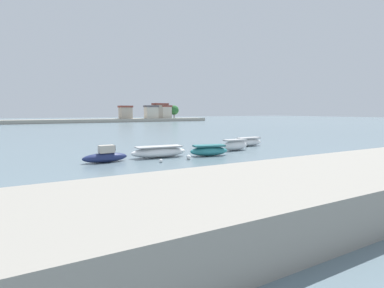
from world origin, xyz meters
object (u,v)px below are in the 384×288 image
object	(u,v)px
moored_boat_3	(235,145)
mooring_buoy_0	(97,183)
moored_boat_1	(159,152)
mooring_buoy_2	(189,157)
moored_boat_2	(209,151)
moored_boat_4	(249,142)
moored_boat_0	(105,156)
mooring_buoy_1	(161,161)

from	to	relation	value
moored_boat_3	mooring_buoy_0	size ratio (longest dim) A/B	8.53
moored_boat_1	mooring_buoy_2	world-z (taller)	moored_boat_1
moored_boat_2	moored_boat_4	bearing A→B (deg)	39.86
moored_boat_2	moored_boat_0	bearing A→B (deg)	-174.13
moored_boat_1	moored_boat_0	bearing A→B (deg)	-172.45
moored_boat_0	mooring_buoy_0	bearing A→B (deg)	-109.88
mooring_buoy_1	moored_boat_2	bearing A→B (deg)	13.43
moored_boat_0	moored_boat_3	bearing A→B (deg)	0.25
moored_boat_2	mooring_buoy_2	world-z (taller)	moored_boat_2
moored_boat_0	moored_boat_4	bearing A→B (deg)	7.44
mooring_buoy_1	moored_boat_4	bearing A→B (deg)	22.12
mooring_buoy_2	moored_boat_0	bearing A→B (deg)	161.66
moored_boat_0	moored_boat_2	distance (m)	9.59
moored_boat_2	moored_boat_1	bearing A→B (deg)	175.55
moored_boat_1	moored_boat_4	bearing A→B (deg)	17.31
moored_boat_1	moored_boat_3	bearing A→B (deg)	7.50
moored_boat_4	mooring_buoy_2	world-z (taller)	moored_boat_4
moored_boat_0	moored_boat_2	world-z (taller)	moored_boat_0
mooring_buoy_0	moored_boat_3	bearing A→B (deg)	27.68
moored_boat_2	mooring_buoy_1	size ratio (longest dim) A/B	12.89
moored_boat_4	mooring_buoy_0	distance (m)	23.44
moored_boat_2	mooring_buoy_0	size ratio (longest dim) A/B	10.39
moored_boat_0	mooring_buoy_0	size ratio (longest dim) A/B	9.96
moored_boat_1	mooring_buoy_1	distance (m)	2.93
moored_boat_0	mooring_buoy_1	xyz separation A→B (m)	(3.95, -2.46, -0.35)
moored_boat_0	moored_boat_4	distance (m)	18.49
moored_boat_2	mooring_buoy_0	distance (m)	13.70
moored_boat_1	mooring_buoy_0	bearing A→B (deg)	-127.72
mooring_buoy_2	moored_boat_4	bearing A→B (deg)	25.76
moored_boat_0	moored_boat_2	xyz separation A→B (m)	(9.53, -1.13, -0.01)
moored_boat_1	mooring_buoy_0	distance (m)	10.98
moored_boat_3	mooring_buoy_1	world-z (taller)	moored_boat_3
moored_boat_0	moored_boat_3	distance (m)	14.12
moored_boat_2	mooring_buoy_0	xyz separation A→B (m)	(-11.93, -6.74, -0.31)
mooring_buoy_0	mooring_buoy_2	bearing A→B (deg)	31.85
moored_boat_4	moored_boat_2	bearing A→B (deg)	-151.52
moored_boat_2	mooring_buoy_2	distance (m)	3.04
moored_boat_1	mooring_buoy_1	xyz separation A→B (m)	(-0.99, -2.74, -0.35)
moored_boat_3	moored_boat_4	bearing A→B (deg)	30.46
moored_boat_1	mooring_buoy_2	size ratio (longest dim) A/B	12.48
mooring_buoy_0	mooring_buoy_2	xyz separation A→B (m)	(9.10, 5.65, 0.02)
mooring_buoy_1	mooring_buoy_2	world-z (taller)	mooring_buoy_2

